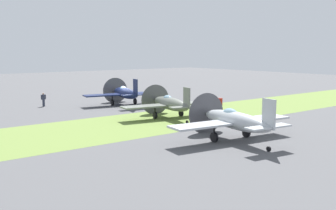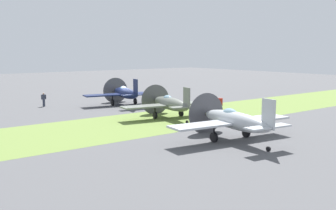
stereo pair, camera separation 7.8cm
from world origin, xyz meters
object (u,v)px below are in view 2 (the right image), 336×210
object	(u,v)px
airplane_trail	(234,120)
ground_crew_chief	(44,99)
runway_marker_cone	(199,104)
fuel_drum	(220,102)
airplane_wingman	(170,104)
airplane_lead	(125,93)

from	to	relation	value
airplane_trail	ground_crew_chief	size ratio (longest dim) A/B	6.28
airplane_trail	runway_marker_cone	distance (m)	19.49
ground_crew_chief	fuel_drum	bearing A→B (deg)	-28.29
airplane_wingman	airplane_lead	bearing A→B (deg)	93.17
airplane_lead	fuel_drum	xyz separation A→B (m)	(9.73, -7.54, -1.12)
airplane_lead	fuel_drum	size ratio (longest dim) A/B	11.75
airplane_wingman	airplane_trail	xyz separation A→B (m)	(-2.29, -11.02, 0.08)
airplane_trail	fuel_drum	xyz separation A→B (m)	(13.41, 14.70, -1.16)
fuel_drum	ground_crew_chief	bearing A→B (deg)	145.49
airplane_lead	ground_crew_chief	xyz separation A→B (m)	(-8.76, 5.17, -0.65)
runway_marker_cone	airplane_trail	bearing A→B (deg)	-124.34
airplane_trail	runway_marker_cone	size ratio (longest dim) A/B	24.70
airplane_trail	fuel_drum	distance (m)	19.93
fuel_drum	runway_marker_cone	size ratio (longest dim) A/B	2.05
airplane_trail	ground_crew_chief	bearing A→B (deg)	108.02
ground_crew_chief	fuel_drum	size ratio (longest dim) A/B	1.92
airplane_trail	fuel_drum	size ratio (longest dim) A/B	12.07
airplane_lead	runway_marker_cone	size ratio (longest dim) A/B	24.03
airplane_wingman	runway_marker_cone	size ratio (longest dim) A/B	23.48
fuel_drum	runway_marker_cone	distance (m)	2.80
runway_marker_cone	fuel_drum	bearing A→B (deg)	-28.93
airplane_trail	fuel_drum	bearing A→B (deg)	55.15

